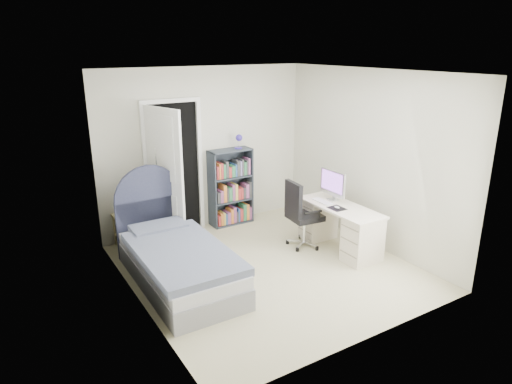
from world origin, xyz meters
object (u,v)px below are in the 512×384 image
bed (177,259)px  floor_lamp (161,205)px  nightstand (128,222)px  bookcase (232,190)px  office_chair (300,211)px  desk (339,225)px

bed → floor_lamp: (0.25, 1.17, 0.30)m
floor_lamp → nightstand: bearing=165.3°
bookcase → office_chair: size_ratio=1.49×
floor_lamp → office_chair: 2.01m
bed → desk: bed is taller
bookcase → office_chair: (0.39, -1.32, -0.02)m
bookcase → desk: size_ratio=1.10×
nightstand → bed: bearing=-80.5°
bed → desk: 2.35m
nightstand → desk: bearing=-32.6°
floor_lamp → office_chair: floor_lamp is taller
bookcase → floor_lamp: bearing=-172.6°
office_chair → nightstand: bearing=148.8°
floor_lamp → office_chair: (1.64, -1.16, -0.05)m
bed → bookcase: 2.03m
nightstand → desk: size_ratio=0.43×
desk → office_chair: bearing=141.4°
bed → nightstand: 1.32m
office_chair → bed: bearing=-179.5°
floor_lamp → desk: floor_lamp is taller
nightstand → floor_lamp: size_ratio=0.40×
bed → office_chair: 1.91m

